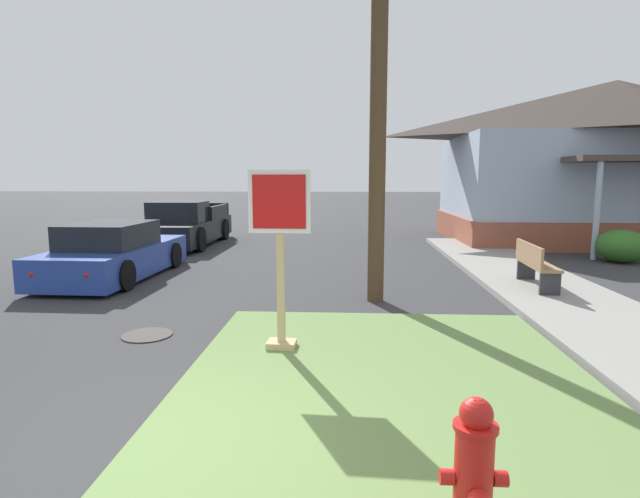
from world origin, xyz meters
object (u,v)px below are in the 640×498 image
object	(u,v)px
pickup_truck_black	(185,227)
parked_sedan_blue	(114,254)
stop_sign	(280,262)
street_bench	(535,263)
fire_hydrant	(473,479)
manhole_cover	(147,335)
utility_pole	(379,35)

from	to	relation	value
pickup_truck_black	parked_sedan_blue	bearing A→B (deg)	-87.99
stop_sign	street_bench	distance (m)	5.80
stop_sign	pickup_truck_black	bearing A→B (deg)	114.28
fire_hydrant	parked_sedan_blue	xyz separation A→B (m)	(-5.93, 8.01, 0.03)
fire_hydrant	street_bench	xyz separation A→B (m)	(2.89, 7.05, 0.07)
stop_sign	manhole_cover	bearing A→B (deg)	162.76
parked_sedan_blue	manhole_cover	bearing A→B (deg)	-59.40
manhole_cover	street_bench	xyz separation A→B (m)	(6.45, 3.05, 0.58)
fire_hydrant	parked_sedan_blue	bearing A→B (deg)	126.52
parked_sedan_blue	utility_pole	size ratio (longest dim) A/B	0.49
pickup_truck_black	street_bench	size ratio (longest dim) A/B	3.15
utility_pole	parked_sedan_blue	bearing A→B (deg)	162.56
fire_hydrant	utility_pole	xyz separation A→B (m)	(-0.22, 6.22, 4.10)
parked_sedan_blue	pickup_truck_black	size ratio (longest dim) A/B	0.84
fire_hydrant	parked_sedan_blue	world-z (taller)	parked_sedan_blue
stop_sign	fire_hydrant	bearing A→B (deg)	-65.23
manhole_cover	utility_pole	size ratio (longest dim) A/B	0.08
pickup_truck_black	street_bench	world-z (taller)	pickup_truck_black
manhole_cover	street_bench	world-z (taller)	street_bench
stop_sign	parked_sedan_blue	xyz separation A→B (m)	(-4.37, 4.64, -0.64)
street_bench	utility_pole	distance (m)	5.16
pickup_truck_black	utility_pole	world-z (taller)	utility_pole
fire_hydrant	street_bench	bearing A→B (deg)	67.69
fire_hydrant	pickup_truck_black	xyz separation A→B (m)	(-6.12, 13.50, 0.10)
manhole_cover	pickup_truck_black	world-z (taller)	pickup_truck_black
manhole_cover	stop_sign	bearing A→B (deg)	-17.24
street_bench	utility_pole	world-z (taller)	utility_pole
street_bench	utility_pole	size ratio (longest dim) A/B	0.18
street_bench	utility_pole	bearing A→B (deg)	-165.01
fire_hydrant	manhole_cover	size ratio (longest dim) A/B	1.31
manhole_cover	utility_pole	xyz separation A→B (m)	(3.34, 2.22, 4.61)
stop_sign	utility_pole	distance (m)	4.65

